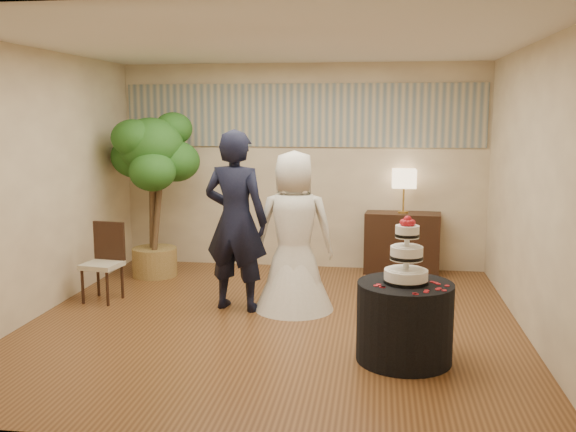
# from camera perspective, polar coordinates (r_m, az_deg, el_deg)

# --- Properties ---
(floor) EXTENTS (5.00, 5.00, 0.00)m
(floor) POSITION_cam_1_polar(r_m,az_deg,el_deg) (6.70, -1.34, -9.43)
(floor) COLOR brown
(floor) RESTS_ON ground
(ceiling) EXTENTS (5.00, 5.00, 0.00)m
(ceiling) POSITION_cam_1_polar(r_m,az_deg,el_deg) (6.38, -1.44, 15.14)
(ceiling) COLOR white
(ceiling) RESTS_ON wall_back
(wall_back) EXTENTS (5.00, 0.06, 2.80)m
(wall_back) POSITION_cam_1_polar(r_m,az_deg,el_deg) (8.85, 1.26, 4.40)
(wall_back) COLOR beige
(wall_back) RESTS_ON ground
(wall_front) EXTENTS (5.00, 0.06, 2.80)m
(wall_front) POSITION_cam_1_polar(r_m,az_deg,el_deg) (3.97, -7.28, -1.57)
(wall_front) COLOR beige
(wall_front) RESTS_ON ground
(wall_left) EXTENTS (0.06, 5.00, 2.80)m
(wall_left) POSITION_cam_1_polar(r_m,az_deg,el_deg) (7.23, -21.36, 2.70)
(wall_left) COLOR beige
(wall_left) RESTS_ON ground
(wall_right) EXTENTS (0.06, 5.00, 2.80)m
(wall_right) POSITION_cam_1_polar(r_m,az_deg,el_deg) (6.47, 21.03, 2.03)
(wall_right) COLOR beige
(wall_right) RESTS_ON ground
(mural_border) EXTENTS (4.90, 0.02, 0.85)m
(mural_border) POSITION_cam_1_polar(r_m,az_deg,el_deg) (8.80, 1.26, 8.93)
(mural_border) COLOR gray
(mural_border) RESTS_ON wall_back
(groom) EXTENTS (0.79, 0.60, 1.96)m
(groom) POSITION_cam_1_polar(r_m,az_deg,el_deg) (6.95, -4.66, -0.42)
(groom) COLOR black
(groom) RESTS_ON floor
(bride) EXTENTS (0.95, 0.95, 1.74)m
(bride) POSITION_cam_1_polar(r_m,az_deg,el_deg) (6.93, 0.56, -1.34)
(bride) COLOR white
(bride) RESTS_ON floor
(cake_table) EXTENTS (1.07, 1.07, 0.69)m
(cake_table) POSITION_cam_1_polar(r_m,az_deg,el_deg) (5.71, 10.32, -9.24)
(cake_table) COLOR black
(cake_table) RESTS_ON floor
(wedding_cake) EXTENTS (0.38, 0.38, 0.59)m
(wedding_cake) POSITION_cam_1_polar(r_m,az_deg,el_deg) (5.54, 10.51, -2.95)
(wedding_cake) COLOR white
(wedding_cake) RESTS_ON cake_table
(console) EXTENTS (1.02, 0.52, 0.82)m
(console) POSITION_cam_1_polar(r_m,az_deg,el_deg) (8.74, 10.12, -2.37)
(console) COLOR black
(console) RESTS_ON floor
(table_lamp) EXTENTS (0.31, 0.31, 0.58)m
(table_lamp) POSITION_cam_1_polar(r_m,az_deg,el_deg) (8.63, 10.25, 2.19)
(table_lamp) COLOR beige
(table_lamp) RESTS_ON console
(ficus_tree) EXTENTS (1.39, 1.39, 2.19)m
(ficus_tree) POSITION_cam_1_polar(r_m,az_deg,el_deg) (8.52, -11.95, 1.95)
(ficus_tree) COLOR #255A1C
(ficus_tree) RESTS_ON floor
(side_chair) EXTENTS (0.47, 0.48, 0.89)m
(side_chair) POSITION_cam_1_polar(r_m,az_deg,el_deg) (7.62, -16.23, -4.02)
(side_chair) COLOR black
(side_chair) RESTS_ON floor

